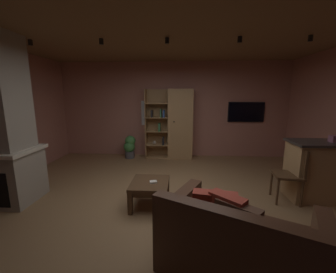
{
  "coord_description": "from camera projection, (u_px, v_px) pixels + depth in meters",
  "views": [
    {
      "loc": [
        0.22,
        -3.25,
        1.76
      ],
      "look_at": [
        0.0,
        0.4,
        1.05
      ],
      "focal_mm": 22.48,
      "sensor_mm": 36.0,
      "label": 1
    }
  ],
  "objects": [
    {
      "name": "floor",
      "position": [
        167.0,
        203.0,
        3.54
      ],
      "size": [
        6.47,
        5.73,
        0.02
      ],
      "primitive_type": "cube",
      "color": "olive",
      "rests_on": "ground"
    },
    {
      "name": "wall_back",
      "position": [
        173.0,
        110.0,
        6.11
      ],
      "size": [
        6.59,
        0.06,
        2.7
      ],
      "primitive_type": "cube",
      "color": "#AD7060",
      "rests_on": "ground"
    },
    {
      "name": "ceiling",
      "position": [
        166.0,
        29.0,
        3.02
      ],
      "size": [
        6.47,
        5.73,
        0.02
      ],
      "primitive_type": "cube",
      "color": "brown"
    },
    {
      "name": "window_pane_back",
      "position": [
        151.0,
        113.0,
        6.14
      ],
      "size": [
        0.57,
        0.01,
        0.71
      ],
      "primitive_type": "cube",
      "color": "white"
    },
    {
      "name": "bookshelf_cabinet",
      "position": [
        177.0,
        125.0,
        5.91
      ],
      "size": [
        1.32,
        0.41,
        1.94
      ],
      "color": "#A87F51",
      "rests_on": "ground"
    },
    {
      "name": "kitchen_bar_counter",
      "position": [
        332.0,
        171.0,
        3.55
      ],
      "size": [
        1.43,
        0.59,
        1.02
      ],
      "color": "#A87F51",
      "rests_on": "ground"
    },
    {
      "name": "tissue_box",
      "position": [
        334.0,
        139.0,
        3.42
      ],
      "size": [
        0.12,
        0.12,
        0.11
      ],
      "primitive_type": "cube",
      "rotation": [
        0.0,
        0.0,
        0.04
      ],
      "color": "#995972",
      "rests_on": "kitchen_bar_counter"
    },
    {
      "name": "leather_couch",
      "position": [
        239.0,
        245.0,
        2.09
      ],
      "size": [
        1.77,
        1.5,
        0.84
      ],
      "color": "#4C2D1E",
      "rests_on": "ground"
    },
    {
      "name": "coffee_table",
      "position": [
        150.0,
        187.0,
        3.38
      ],
      "size": [
        0.59,
        0.65,
        0.41
      ],
      "color": "#4C331E",
      "rests_on": "ground"
    },
    {
      "name": "table_book_0",
      "position": [
        153.0,
        182.0,
        3.33
      ],
      "size": [
        0.13,
        0.12,
        0.03
      ],
      "primitive_type": "cube",
      "rotation": [
        0.0,
        0.0,
        0.29
      ],
      "color": "beige",
      "rests_on": "coffee_table"
    },
    {
      "name": "dining_chair",
      "position": [
        293.0,
        171.0,
        3.48
      ],
      "size": [
        0.47,
        0.47,
        0.92
      ],
      "color": "#4C331E",
      "rests_on": "ground"
    },
    {
      "name": "potted_floor_plant",
      "position": [
        130.0,
        146.0,
        5.99
      ],
      "size": [
        0.33,
        0.34,
        0.65
      ],
      "color": "#4C4C51",
      "rests_on": "ground"
    },
    {
      "name": "wall_mounted_tv",
      "position": [
        246.0,
        112.0,
        5.94
      ],
      "size": [
        1.0,
        0.06,
        0.56
      ],
      "color": "black"
    },
    {
      "name": "track_light_spot_0",
      "position": [
        30.0,
        43.0,
        3.49
      ],
      "size": [
        0.07,
        0.07,
        0.09
      ],
      "primitive_type": "cylinder",
      "color": "black"
    },
    {
      "name": "track_light_spot_1",
      "position": [
        101.0,
        42.0,
        3.43
      ],
      "size": [
        0.07,
        0.07,
        0.09
      ],
      "primitive_type": "cylinder",
      "color": "black"
    },
    {
      "name": "track_light_spot_2",
      "position": [
        167.0,
        41.0,
        3.37
      ],
      "size": [
        0.07,
        0.07,
        0.09
      ],
      "primitive_type": "cylinder",
      "color": "black"
    },
    {
      "name": "track_light_spot_3",
      "position": [
        240.0,
        39.0,
        3.29
      ],
      "size": [
        0.07,
        0.07,
        0.09
      ],
      "primitive_type": "cylinder",
      "color": "black"
    },
    {
      "name": "track_light_spot_4",
      "position": [
        311.0,
        38.0,
        3.23
      ],
      "size": [
        0.07,
        0.07,
        0.09
      ],
      "primitive_type": "cylinder",
      "color": "black"
    }
  ]
}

